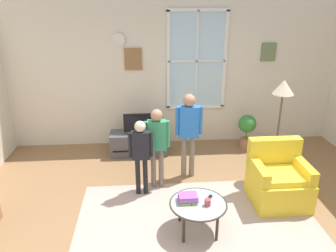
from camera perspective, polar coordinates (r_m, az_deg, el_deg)
The scene contains 16 objects.
ground_plane at distance 4.40m, azimuth 4.86°, elevation -17.59°, with size 6.88×6.14×0.02m, color olive.
back_wall at distance 6.35m, azimuth 1.31°, elevation 9.91°, with size 6.28×0.17×2.95m.
area_rug at distance 4.49m, azimuth 5.17°, elevation -16.50°, with size 3.15×2.02×0.01m, color tan.
tv_stand at distance 6.18m, azimuth -5.05°, elevation -2.95°, with size 1.05×0.43×0.42m.
television at distance 6.02m, azimuth -5.18°, elevation 0.54°, with size 0.54×0.08×0.37m.
armchair at distance 4.99m, azimuth 18.55°, elevation -8.95°, with size 0.76×0.74×0.87m.
coffee_table at distance 4.17m, azimuth 5.25°, elevation -13.51°, with size 0.72×0.72×0.41m.
book_stack at distance 4.15m, azimuth 3.49°, elevation -12.37°, with size 0.24×0.19×0.10m.
cup at distance 4.10m, azimuth 6.88°, elevation -13.01°, with size 0.08×0.08×0.09m, color #BF3F3F.
remote_near_books at distance 4.24m, azimuth 7.15°, elevation -12.32°, with size 0.04×0.14×0.02m, color black.
remote_near_cup at distance 4.15m, azimuth 3.89°, elevation -12.96°, with size 0.04×0.14×0.02m, color black.
person_black_shirt at distance 4.71m, azimuth -4.75°, elevation -4.10°, with size 0.35×0.16×1.16m.
person_blue_shirt at distance 5.13m, azimuth 3.60°, elevation -0.08°, with size 0.42×0.19×1.40m.
person_green_shirt at distance 4.85m, azimuth -1.93°, elevation -2.42°, with size 0.38×0.17×1.27m.
potted_plant_by_window at distance 6.47m, azimuth 13.52°, elevation -0.31°, with size 0.34×0.34×0.68m.
floor_lamp at distance 5.31m, azimuth 19.24°, elevation 4.78°, with size 0.32×0.32×1.61m.
Camera 1 is at (-0.62, -3.36, 2.76)m, focal length 35.13 mm.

